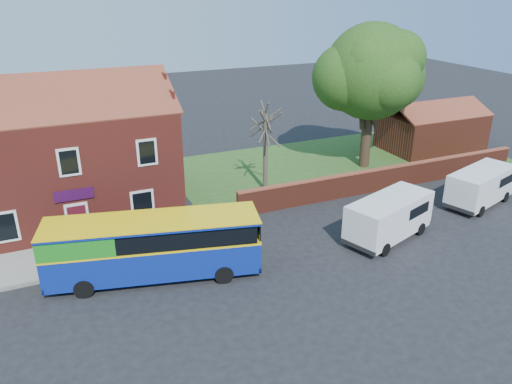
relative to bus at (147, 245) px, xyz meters
name	(u,v)px	position (x,y,z in m)	size (l,w,h in m)	color
ground	(253,283)	(4.35, -2.48, -1.71)	(120.00, 120.00, 0.00)	black
pavement	(84,255)	(-2.65, 3.27, -1.65)	(18.00, 3.50, 0.12)	gray
kerb	(88,272)	(-2.65, 1.52, -1.64)	(18.00, 0.15, 0.14)	slate
grass_strip	(339,162)	(17.35, 10.52, -1.69)	(26.00, 12.00, 0.04)	#426B28
shop_building	(66,160)	(-2.67, 9.02, 1.70)	(12.30, 8.13, 10.50)	maroon
boundary_wall	(388,178)	(17.35, 4.52, -0.90)	(22.00, 0.38, 1.60)	maroon
outbuilding	(431,130)	(26.35, 10.52, -0.10)	(8.20, 5.06, 4.17)	maroon
bus	(147,245)	(0.00, 0.00, 0.00)	(10.19, 4.65, 3.01)	navy
van_near	(389,216)	(12.92, -1.33, -0.38)	(5.81, 3.80, 2.37)	white
van_far	(481,185)	(21.12, 0.13, -0.43)	(5.58, 3.55, 2.28)	white
large_tree	(371,74)	(18.65, 9.16, 5.25)	(8.72, 6.90, 10.63)	black
bare_tree	(265,148)	(9.63, 7.67, 1.26)	(2.18, 2.59, 5.80)	#4C4238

